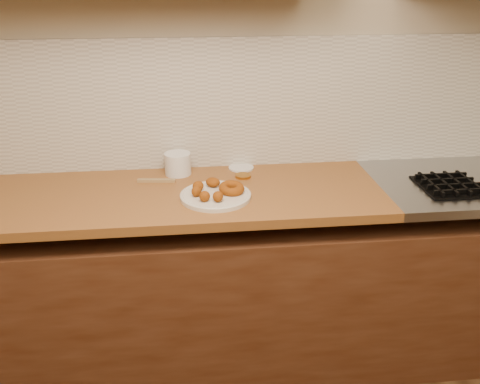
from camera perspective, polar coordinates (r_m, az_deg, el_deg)
name	(u,v)px	position (r m, az deg, el deg)	size (l,w,h in m)	color
wall_back	(257,70)	(2.37, 1.90, 13.51)	(4.00, 0.02, 2.70)	tan
base_cabinet	(263,287)	(2.45, 2.62, -10.62)	(3.60, 0.60, 0.77)	#54311E
butcher_block	(113,199)	(2.21, -14.03, -0.75)	(2.30, 0.62, 0.04)	brown
backsplash	(257,103)	(2.39, 1.89, 9.92)	(3.60, 0.02, 0.60)	beige
donut_plate	(216,196)	(2.11, -2.77, -0.44)	(0.29, 0.29, 0.02)	beige
ring_donut	(231,188)	(2.11, -0.97, 0.43)	(0.11, 0.11, 0.04)	#7C3D08
fried_dough_chunks	(207,189)	(2.10, -3.75, 0.31)	(0.14, 0.22, 0.05)	#7C3D08
plastic_tub	(178,164)	(2.35, -7.00, 3.18)	(0.12, 0.12, 0.10)	silver
tub_lid	(241,168)	(2.42, 0.13, 2.75)	(0.12, 0.12, 0.01)	silver
brass_jar_lid	(243,176)	(2.31, 0.35, 1.81)	(0.07, 0.07, 0.01)	#AF7323
wooden_utensil	(156,181)	(2.29, -9.37, 1.27)	(0.17, 0.02, 0.01)	#957849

